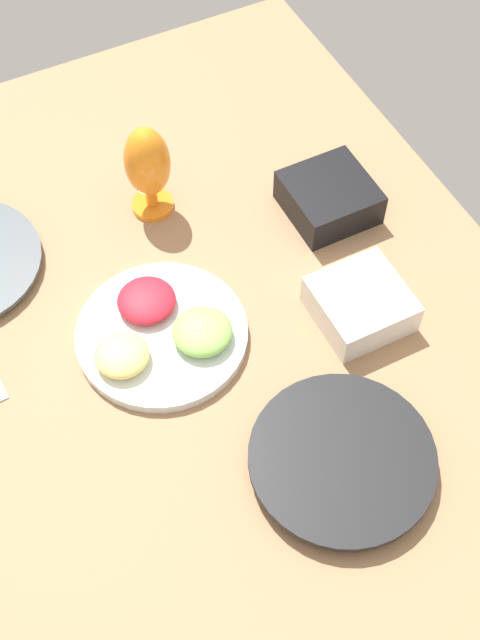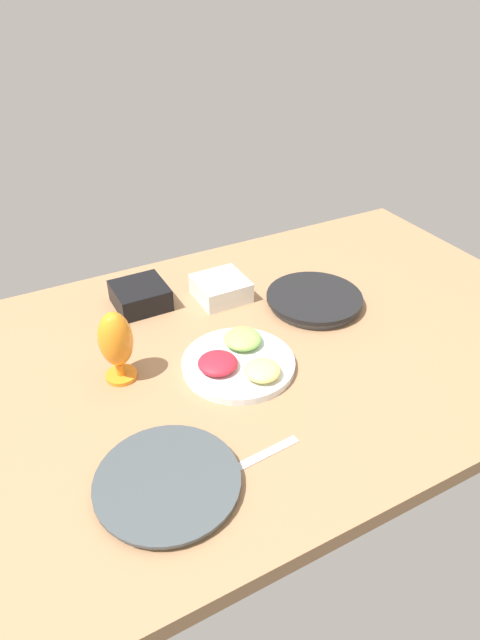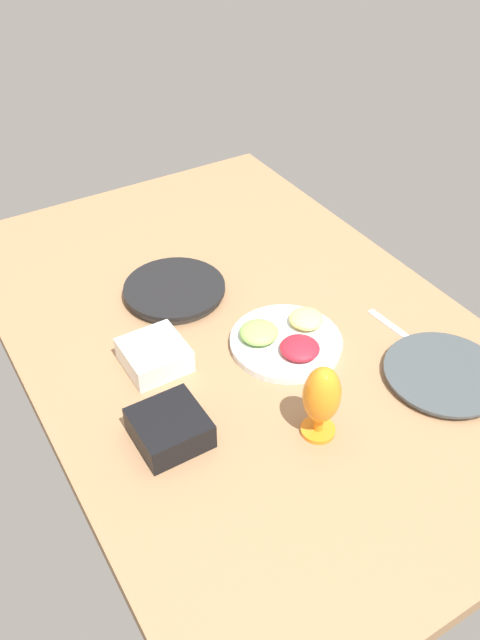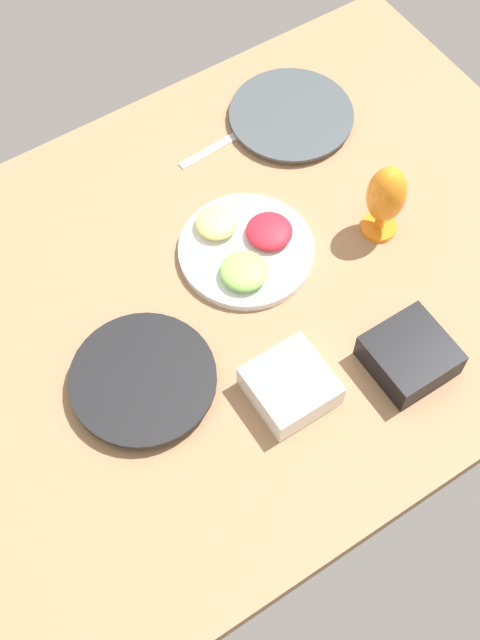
{
  "view_description": "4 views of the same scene",
  "coord_description": "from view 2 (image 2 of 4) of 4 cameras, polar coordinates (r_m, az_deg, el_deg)",
  "views": [
    {
      "loc": [
        -55.52,
        25.67,
        108.52
      ],
      "look_at": [
        7.46,
        -6.0,
        3.53
      ],
      "focal_mm": 46.8,
      "sensor_mm": 36.0,
      "label": 1
    },
    {
      "loc": [
        57.31,
        90.94,
        80.65
      ],
      "look_at": [
        5.08,
        -7.19,
        3.53
      ],
      "focal_mm": 30.03,
      "sensor_mm": 36.0,
      "label": 2
    },
    {
      "loc": [
        104.05,
        -63.17,
        102.6
      ],
      "look_at": [
        2.15,
        -1.53,
        3.53
      ],
      "focal_mm": 36.35,
      "sensor_mm": 36.0,
      "label": 3
    },
    {
      "loc": [
        -38.49,
        -70.57,
        134.01
      ],
      "look_at": [
        1.77,
        -8.53,
        3.53
      ],
      "focal_mm": 46.35,
      "sensor_mm": 36.0,
      "label": 4
    }
  ],
  "objects": [
    {
      "name": "dinner_plate_left",
      "position": [
        1.48,
        7.9,
        2.14
      ],
      "size": [
        26.23,
        26.23,
        3.09
      ],
      "color": "#4C4C51",
      "rests_on": "ground_plane"
    },
    {
      "name": "dinner_plate_right",
      "position": [
        1.02,
        -7.74,
        -16.78
      ],
      "size": [
        26.92,
        26.92,
        1.94
      ],
      "color": "silver",
      "rests_on": "ground_plane"
    },
    {
      "name": "square_bowl_white",
      "position": [
        1.49,
        -2.06,
        3.49
      ],
      "size": [
        13.61,
        13.61,
        5.81
      ],
      "color": "white",
      "rests_on": "ground_plane"
    },
    {
      "name": "fork_by_right_plate",
      "position": [
        1.06,
        2.01,
        -14.36
      ],
      "size": [
        18.08,
        3.09,
        0.6
      ],
      "primitive_type": "cube",
      "rotation": [
        0.0,
        0.0,
        0.07
      ],
      "color": "silver",
      "rests_on": "ground_plane"
    },
    {
      "name": "fruit_platter",
      "position": [
        1.25,
        -0.1,
        -4.36
      ],
      "size": [
        26.54,
        26.54,
        5.06
      ],
      "color": "silver",
      "rests_on": "ground_plane"
    },
    {
      "name": "ground_plane",
      "position": [
        1.36,
        3.33,
        -2.87
      ],
      "size": [
        160.0,
        104.0,
        4.0
      ],
      "primitive_type": "cube",
      "color": "#99704C"
    },
    {
      "name": "square_bowl_black",
      "position": [
        1.48,
        -10.59,
        2.68
      ],
      "size": [
        13.92,
        13.92,
        6.15
      ],
      "color": "black",
      "rests_on": "ground_plane"
    },
    {
      "name": "hurricane_glass_orange",
      "position": [
        1.2,
        -13.08,
        -2.27
      ],
      "size": [
        7.65,
        7.65,
        17.64
      ],
      "color": "orange",
      "rests_on": "ground_plane"
    }
  ]
}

